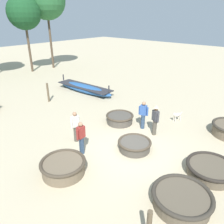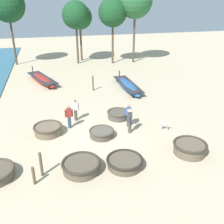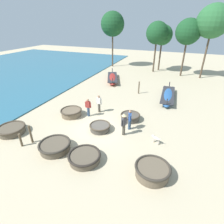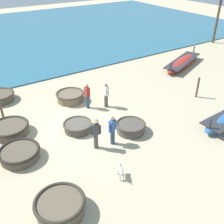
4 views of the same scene
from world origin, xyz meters
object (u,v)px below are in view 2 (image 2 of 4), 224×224
object	(u,v)px
fisherman_hauling	(69,116)
tree_right_mid	(80,17)
coracle_upturned	(118,114)
fisherman_with_hat	(75,109)
long_boat_ochre_hull	(42,79)
coracle_beside_post	(190,148)
coracle_center	(81,166)
mooring_post_inland	(41,164)
mooring_post_shoreline	(93,83)
tree_center	(135,1)
tree_leftmost	(76,15)
dog	(164,125)
tree_tall_back	(113,13)
tree_left_mid	(8,5)
coracle_far_right	(48,129)
long_boat_white_hull	(128,86)
fisherman_standing_right	(130,119)
coracle_weathered	(102,133)
mooring_post_mid_beach	(34,176)
fisherman_by_coracle	(129,115)
coracle_front_left	(125,162)

from	to	relation	value
fisherman_hauling	tree_right_mid	world-z (taller)	tree_right_mid
coracle_upturned	fisherman_with_hat	bearing A→B (deg)	173.63
fisherman_hauling	fisherman_with_hat	bearing A→B (deg)	63.24
long_boat_ochre_hull	fisherman_hauling	xyz separation A→B (m)	(1.82, -10.04, 0.52)
coracle_beside_post	coracle_center	bearing A→B (deg)	-178.16
mooring_post_inland	coracle_center	bearing A→B (deg)	-1.79
mooring_post_shoreline	tree_center	xyz separation A→B (m)	(6.64, 9.10, 6.45)
coracle_beside_post	tree_leftmost	xyz separation A→B (m)	(-3.71, 21.31, 5.28)
dog	tree_tall_back	world-z (taller)	tree_tall_back
mooring_post_shoreline	tree_left_mid	bearing A→B (deg)	124.04
coracle_far_right	long_boat_white_hull	distance (m)	9.97
coracle_beside_post	fisherman_with_hat	xyz separation A→B (m)	(-5.68, 5.51, 0.49)
coracle_upturned	long_boat_white_hull	bearing A→B (deg)	67.47
fisherman_hauling	coracle_far_right	bearing A→B (deg)	-160.30
fisherman_standing_right	long_boat_ochre_hull	bearing A→B (deg)	115.22
coracle_weathered	mooring_post_mid_beach	xyz separation A→B (m)	(-3.89, -3.59, 0.21)
coracle_weathered	fisherman_by_coracle	xyz separation A→B (m)	(1.99, 0.91, 0.58)
mooring_post_mid_beach	dog	bearing A→B (deg)	23.88
coracle_beside_post	fisherman_hauling	distance (m)	7.67
fisherman_with_hat	dog	world-z (taller)	fisherman_with_hat
coracle_far_right	coracle_beside_post	size ratio (longest dim) A/B	0.96
coracle_far_right	tree_right_mid	bearing A→B (deg)	76.50
mooring_post_shoreline	tree_left_mid	distance (m)	14.80
long_boat_ochre_hull	coracle_center	bearing A→B (deg)	-82.29
long_boat_white_hull	fisherman_standing_right	distance (m)	8.23
coracle_center	tree_leftmost	distance (m)	22.27
fisherman_by_coracle	coracle_upturned	bearing A→B (deg)	103.94
fisherman_hauling	fisherman_standing_right	distance (m)	3.94
tree_leftmost	tree_center	size ratio (longest dim) A/B	0.79
fisherman_hauling	tree_right_mid	bearing A→B (deg)	80.34
fisherman_standing_right	fisherman_hauling	bearing A→B (deg)	157.20
coracle_center	fisherman_with_hat	bearing A→B (deg)	86.67
fisherman_by_coracle	mooring_post_mid_beach	distance (m)	7.41
coracle_center	long_boat_ochre_hull	bearing A→B (deg)	97.71
fisherman_by_coracle	fisherman_with_hat	distance (m)	3.70
fisherman_by_coracle	mooring_post_mid_beach	size ratio (longest dim) A/B	1.68
fisherman_standing_right	tree_leftmost	size ratio (longest dim) A/B	0.23
fisherman_with_hat	tree_leftmost	world-z (taller)	tree_leftmost
tree_leftmost	tree_right_mid	distance (m)	1.59
fisherman_hauling	tree_leftmost	bearing A→B (deg)	81.61
fisherman_hauling	tree_tall_back	size ratio (longest dim) A/B	0.21
coracle_weathered	dog	size ratio (longest dim) A/B	2.40
coracle_center	coracle_far_right	world-z (taller)	coracle_far_right
coracle_beside_post	tree_tall_back	distance (m)	21.18
coracle_front_left	tree_center	xyz separation A→B (m)	(6.92, 20.63, 6.87)
tree_leftmost	tree_right_mid	bearing A→B (deg)	66.23
fisherman_with_hat	dog	xyz separation A→B (m)	(5.38, -2.67, -0.46)
coracle_center	tree_right_mid	size ratio (longest dim) A/B	0.29
mooring_post_inland	tree_right_mid	bearing A→B (deg)	78.07
long_boat_white_hull	dog	distance (m)	8.04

